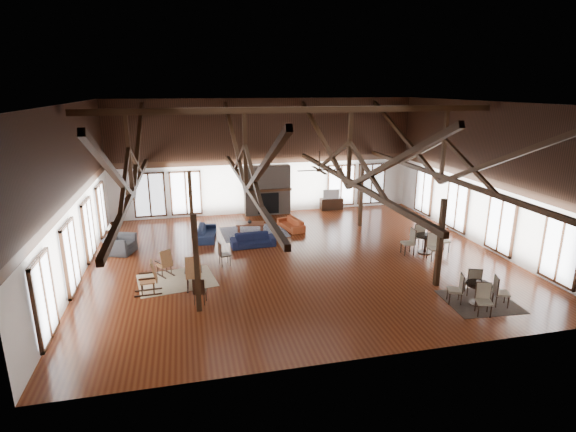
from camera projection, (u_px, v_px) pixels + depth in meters
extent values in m
plane|color=#5F2A14|center=(298.00, 258.00, 17.83)|extent=(16.00, 16.00, 0.00)
cube|color=black|center=(299.00, 103.00, 16.16)|extent=(16.00, 14.00, 0.02)
cube|color=silver|center=(266.00, 157.00, 23.55)|extent=(16.00, 0.02, 6.00)
cube|color=silver|center=(373.00, 246.00, 10.44)|extent=(16.00, 0.02, 6.00)
cube|color=silver|center=(71.00, 195.00, 15.27)|extent=(0.02, 14.00, 6.00)
cube|color=silver|center=(484.00, 175.00, 18.73)|extent=(0.02, 14.00, 6.00)
cube|color=black|center=(299.00, 110.00, 16.23)|extent=(15.60, 0.18, 0.22)
cube|color=black|center=(132.00, 191.00, 15.68)|extent=(0.16, 13.70, 0.18)
cube|color=black|center=(129.00, 152.00, 15.31)|extent=(0.14, 0.14, 2.70)
cube|color=black|center=(138.00, 144.00, 18.62)|extent=(0.15, 7.07, 3.12)
cube|color=black|center=(115.00, 175.00, 12.07)|extent=(0.15, 7.07, 3.12)
cube|color=black|center=(246.00, 186.00, 16.55)|extent=(0.16, 13.70, 0.18)
cube|color=black|center=(245.00, 149.00, 16.17)|extent=(0.14, 0.14, 2.70)
cube|color=black|center=(234.00, 141.00, 19.48)|extent=(0.15, 7.07, 3.12)
cube|color=black|center=(262.00, 169.00, 12.93)|extent=(0.15, 7.07, 3.12)
cube|color=black|center=(348.00, 181.00, 17.41)|extent=(0.16, 13.70, 0.18)
cube|color=black|center=(350.00, 146.00, 17.04)|extent=(0.14, 0.14, 2.70)
cube|color=black|center=(322.00, 139.00, 20.35)|extent=(0.15, 7.07, 3.12)
cube|color=black|center=(390.00, 164.00, 13.80)|extent=(0.15, 7.07, 3.12)
cube|color=black|center=(441.00, 176.00, 18.28)|extent=(0.16, 13.70, 0.18)
cube|color=black|center=(444.00, 143.00, 17.90)|extent=(0.14, 0.14, 2.70)
cube|color=black|center=(403.00, 137.00, 21.21)|extent=(0.15, 7.07, 3.12)
cube|color=black|center=(503.00, 159.00, 14.66)|extent=(0.15, 7.07, 3.12)
cube|color=black|center=(197.00, 264.00, 13.27)|extent=(0.16, 0.16, 3.05)
cube|color=black|center=(440.00, 243.00, 15.00)|extent=(0.16, 0.16, 3.05)
cube|color=black|center=(191.00, 205.00, 19.82)|extent=(0.16, 0.16, 3.05)
cube|color=black|center=(361.00, 196.00, 21.55)|extent=(0.16, 0.16, 3.05)
cube|color=#63574B|center=(267.00, 190.00, 23.72)|extent=(2.40, 0.62, 2.60)
cube|color=black|center=(268.00, 203.00, 23.60)|extent=(1.10, 0.06, 1.10)
cube|color=black|center=(268.00, 190.00, 23.44)|extent=(2.50, 0.20, 0.12)
cylinder|color=black|center=(319.00, 160.00, 15.88)|extent=(0.04, 0.04, 0.70)
cylinder|color=black|center=(319.00, 170.00, 15.97)|extent=(0.20, 0.20, 0.10)
cube|color=black|center=(331.00, 170.00, 16.07)|extent=(0.70, 0.12, 0.02)
cube|color=black|center=(316.00, 168.00, 16.39)|extent=(0.12, 0.70, 0.02)
cube|color=black|center=(307.00, 171.00, 15.88)|extent=(0.70, 0.12, 0.02)
cube|color=black|center=(323.00, 172.00, 15.55)|extent=(0.12, 0.70, 0.02)
imported|color=#141937|center=(253.00, 240.00, 19.10)|extent=(1.92, 0.84, 0.55)
imported|color=#172240|center=(207.00, 232.00, 20.08)|extent=(2.00, 0.98, 0.56)
imported|color=#A1411F|center=(291.00, 224.00, 21.42)|extent=(1.87, 1.06, 0.51)
cube|color=brown|center=(250.00, 224.00, 20.75)|extent=(1.37, 0.84, 0.06)
cube|color=brown|center=(239.00, 231.00, 20.50)|extent=(0.06, 0.06, 0.43)
cube|color=brown|center=(238.00, 228.00, 20.90)|extent=(0.06, 0.06, 0.43)
cube|color=brown|center=(263.00, 229.00, 20.74)|extent=(0.06, 0.06, 0.43)
cube|color=brown|center=(261.00, 227.00, 21.13)|extent=(0.06, 0.06, 0.43)
imported|color=#B2B2B2|center=(250.00, 221.00, 20.67)|extent=(0.20, 0.20, 0.20)
imported|color=#2B2B2D|center=(120.00, 245.00, 18.30)|extent=(1.39, 1.30, 0.73)
cube|color=black|center=(112.00, 242.00, 18.90)|extent=(0.42, 0.42, 0.56)
cylinder|color=black|center=(111.00, 232.00, 18.77)|extent=(0.08, 0.08, 0.34)
cone|color=beige|center=(110.00, 226.00, 18.71)|extent=(0.30, 0.30, 0.24)
cube|color=#A26C3D|center=(164.00, 265.00, 16.17)|extent=(0.58, 0.58, 0.04)
cube|color=#A26C3D|center=(166.00, 259.00, 15.96)|extent=(0.45, 0.37, 0.62)
cube|color=black|center=(160.00, 275.00, 16.15)|extent=(0.44, 0.67, 0.04)
cube|color=black|center=(169.00, 273.00, 16.39)|extent=(0.44, 0.67, 0.04)
cube|color=#A26C3D|center=(194.00, 275.00, 15.15)|extent=(0.52, 0.50, 0.05)
cube|color=#A26C3D|center=(193.00, 268.00, 14.83)|extent=(0.52, 0.21, 0.74)
cube|color=black|center=(188.00, 287.00, 15.23)|extent=(0.08, 0.90, 0.05)
cube|color=black|center=(201.00, 286.00, 15.31)|extent=(0.08, 0.90, 0.05)
cube|color=#A26C3D|center=(147.00, 281.00, 14.70)|extent=(0.50, 0.52, 0.05)
cube|color=#A26C3D|center=(154.00, 271.00, 14.66)|extent=(0.21, 0.50, 0.71)
cube|color=black|center=(148.00, 295.00, 14.62)|extent=(0.88, 0.09, 0.05)
cube|color=black|center=(149.00, 290.00, 15.00)|extent=(0.88, 0.09, 0.05)
cube|color=black|center=(225.00, 255.00, 17.01)|extent=(0.46, 0.46, 0.05)
cube|color=black|center=(220.00, 249.00, 16.87)|extent=(0.11, 0.40, 0.52)
cylinder|color=black|center=(225.00, 260.00, 17.07)|extent=(0.03, 0.03, 0.42)
cube|color=black|center=(200.00, 291.00, 14.04)|extent=(0.45, 0.45, 0.04)
cube|color=black|center=(198.00, 287.00, 13.81)|extent=(0.37, 0.12, 0.49)
cylinder|color=black|center=(200.00, 297.00, 14.09)|extent=(0.03, 0.03, 0.40)
cylinder|color=black|center=(479.00, 284.00, 13.90)|extent=(0.79, 0.79, 0.04)
cylinder|color=black|center=(478.00, 294.00, 13.99)|extent=(0.10, 0.10, 0.65)
cylinder|color=black|center=(476.00, 303.00, 14.08)|extent=(0.48, 0.48, 0.04)
cylinder|color=black|center=(426.00, 236.00, 18.20)|extent=(0.87, 0.87, 0.04)
cylinder|color=black|center=(425.00, 244.00, 18.30)|extent=(0.10, 0.10, 0.72)
cylinder|color=black|center=(424.00, 252.00, 18.40)|extent=(0.52, 0.52, 0.04)
imported|color=#B2B2B2|center=(479.00, 282.00, 13.91)|extent=(0.15, 0.15, 0.10)
imported|color=#B2B2B2|center=(426.00, 235.00, 18.13)|extent=(0.15, 0.15, 0.09)
cube|color=black|center=(331.00, 204.00, 24.84)|extent=(1.24, 0.46, 0.62)
imported|color=#B2B2B2|center=(331.00, 194.00, 24.67)|extent=(0.92, 0.17, 0.53)
cube|color=#CDAE8E|center=(177.00, 280.00, 15.78)|extent=(2.87, 2.41, 0.01)
cube|color=#161A3F|center=(254.00, 232.00, 21.01)|extent=(3.09, 2.39, 0.01)
cube|color=black|center=(480.00, 301.00, 14.24)|extent=(2.26, 2.08, 0.01)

